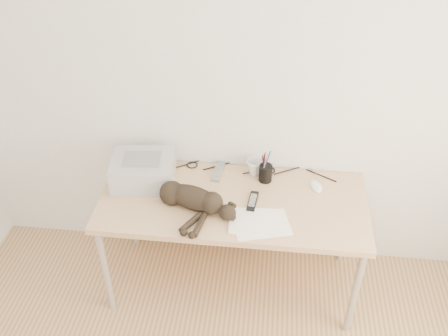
# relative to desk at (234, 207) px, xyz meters

# --- Properties ---
(wall_back) EXTENTS (3.50, 0.00, 3.50)m
(wall_back) POSITION_rel_desk_xyz_m (0.00, 0.27, 0.69)
(wall_back) COLOR silver
(wall_back) RESTS_ON floor
(desk) EXTENTS (1.60, 0.70, 0.74)m
(desk) POSITION_rel_desk_xyz_m (0.00, 0.00, 0.00)
(desk) COLOR #DAB67F
(desk) RESTS_ON floor
(printer) EXTENTS (0.41, 0.36, 0.18)m
(printer) POSITION_rel_desk_xyz_m (-0.57, 0.03, 0.22)
(printer) COLOR #B1B1B6
(printer) RESTS_ON desk
(papers) EXTENTS (0.37, 0.30, 0.01)m
(papers) POSITION_rel_desk_xyz_m (0.17, -0.27, 0.14)
(papers) COLOR white
(papers) RESTS_ON desk
(cat) EXTENTS (0.62, 0.43, 0.15)m
(cat) POSITION_rel_desk_xyz_m (-0.25, -0.18, 0.20)
(cat) COLOR black
(cat) RESTS_ON desk
(mug) EXTENTS (0.16, 0.16, 0.10)m
(mug) POSITION_rel_desk_xyz_m (0.11, 0.19, 0.18)
(mug) COLOR silver
(mug) RESTS_ON desk
(pen_cup) EXTENTS (0.08, 0.08, 0.21)m
(pen_cup) POSITION_rel_desk_xyz_m (0.18, 0.12, 0.19)
(pen_cup) COLOR black
(pen_cup) RESTS_ON desk
(remote_grey) EXTENTS (0.07, 0.20, 0.02)m
(remote_grey) POSITION_rel_desk_xyz_m (-0.12, 0.16, 0.14)
(remote_grey) COLOR gray
(remote_grey) RESTS_ON desk
(remote_black) EXTENTS (0.07, 0.18, 0.02)m
(remote_black) POSITION_rel_desk_xyz_m (0.12, -0.10, 0.14)
(remote_black) COLOR black
(remote_black) RESTS_ON desk
(mouse) EXTENTS (0.10, 0.13, 0.04)m
(mouse) POSITION_rel_desk_xyz_m (0.50, 0.09, 0.15)
(mouse) COLOR white
(mouse) RESTS_ON desk
(cable_tangle) EXTENTS (1.36, 0.09, 0.01)m
(cable_tangle) POSITION_rel_desk_xyz_m (0.00, 0.22, 0.14)
(cable_tangle) COLOR black
(cable_tangle) RESTS_ON desk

